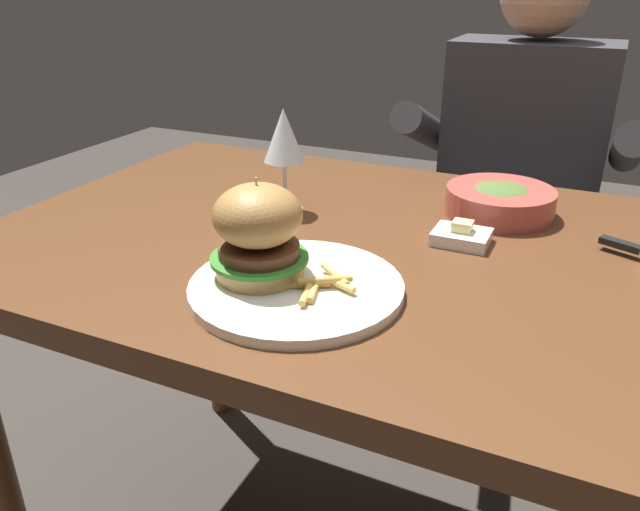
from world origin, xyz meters
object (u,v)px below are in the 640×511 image
at_px(main_plate, 296,287).
at_px(soup_bowl, 500,200).
at_px(wine_glass, 284,138).
at_px(diner_person, 514,217).
at_px(butter_dish, 461,236).
at_px(burger_sandwich, 258,231).

xyz_separation_m(main_plate, soup_bowl, (0.19, 0.40, 0.02)).
relative_size(main_plate, soup_bowl, 1.53).
bearing_deg(wine_glass, soup_bowl, 22.41).
bearing_deg(diner_person, wine_glass, -116.96).
xyz_separation_m(main_plate, wine_glass, (-0.15, 0.26, 0.12)).
height_order(wine_glass, soup_bowl, wine_glass).
height_order(main_plate, butter_dish, butter_dish).
bearing_deg(burger_sandwich, soup_bowl, 59.05).
xyz_separation_m(main_plate, diner_person, (0.16, 0.87, -0.18)).
xyz_separation_m(burger_sandwich, butter_dish, (0.21, 0.25, -0.06)).
bearing_deg(wine_glass, diner_person, 63.04).
height_order(burger_sandwich, soup_bowl, burger_sandwich).
relative_size(main_plate, diner_person, 0.24).
bearing_deg(wine_glass, main_plate, -59.51).
height_order(main_plate, wine_glass, wine_glass).
xyz_separation_m(butter_dish, soup_bowl, (0.03, 0.15, 0.01)).
distance_m(wine_glass, soup_bowl, 0.38).
bearing_deg(butter_dish, soup_bowl, 78.98).
relative_size(butter_dish, diner_person, 0.07).
height_order(butter_dish, diner_person, diner_person).
bearing_deg(soup_bowl, burger_sandwich, -120.95).
distance_m(butter_dish, soup_bowl, 0.15).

